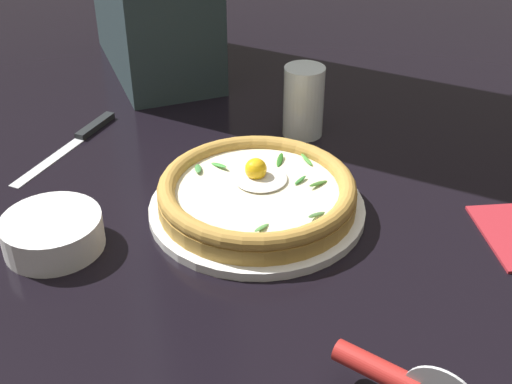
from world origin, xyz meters
TOP-DOWN VIEW (x-y plane):
  - ground_plane at (0.00, 0.00)m, footprint 2.40×2.40m
  - pizza_plate at (0.01, -0.00)m, footprint 0.29×0.29m
  - pizza at (0.01, -0.00)m, footprint 0.27×0.27m
  - side_bowl at (0.08, -0.26)m, footprint 0.13×0.13m
  - pizza_cutter at (0.34, 0.11)m, footprint 0.10×0.12m
  - table_knife at (-0.21, -0.27)m, footprint 0.23×0.13m
  - drinking_glass at (-0.21, 0.09)m, footprint 0.07×0.07m

SIDE VIEW (x-z plane):
  - ground_plane at x=0.00m, z-range -0.03..0.00m
  - table_knife at x=-0.21m, z-range 0.00..0.01m
  - pizza_plate at x=0.01m, z-range 0.00..0.01m
  - side_bowl at x=0.08m, z-range 0.00..0.04m
  - pizza at x=0.01m, z-range 0.00..0.06m
  - pizza_cutter at x=0.34m, z-range 0.00..0.07m
  - drinking_glass at x=-0.21m, z-range -0.01..0.11m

